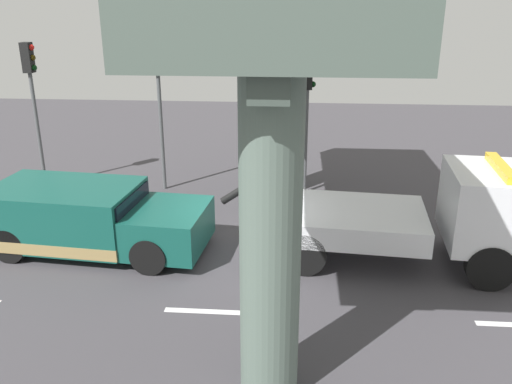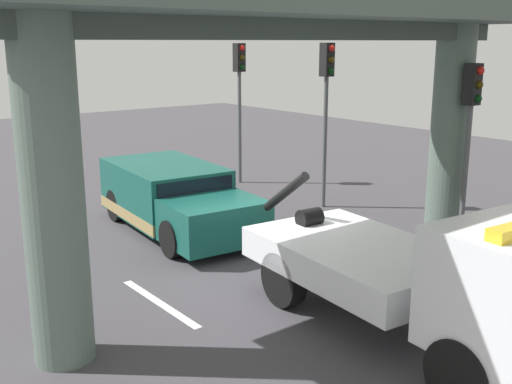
% 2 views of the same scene
% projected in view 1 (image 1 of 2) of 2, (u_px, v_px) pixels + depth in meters
% --- Properties ---
extents(ground_plane, '(60.00, 40.00, 0.10)m').
position_uv_depth(ground_plane, '(243.00, 255.00, 12.85)').
color(ground_plane, '#423F44').
extents(lane_stripe_mid, '(2.60, 0.16, 0.01)m').
position_uv_depth(lane_stripe_mid, '(230.00, 312.00, 10.42)').
color(lane_stripe_mid, silver).
rests_on(lane_stripe_mid, ground).
extents(tow_truck_white, '(7.33, 2.92, 2.46)m').
position_uv_depth(tow_truck_white, '(428.00, 214.00, 12.05)').
color(tow_truck_white, white).
rests_on(tow_truck_white, ground).
extents(towed_van_green, '(5.37, 2.63, 1.58)m').
position_uv_depth(towed_van_green, '(89.00, 219.00, 12.85)').
color(towed_van_green, '#145147').
rests_on(towed_van_green, ground).
extents(overpass_structure, '(3.60, 11.35, 6.00)m').
position_uv_depth(overpass_structure, '(283.00, 39.00, 11.05)').
color(overpass_structure, '#596B60').
rests_on(overpass_structure, ground).
extents(traffic_light_near, '(0.39, 0.32, 4.57)m').
position_uv_depth(traffic_light_near, '(32.00, 84.00, 16.39)').
color(traffic_light_near, '#515456').
rests_on(traffic_light_near, ground).
extents(traffic_light_far, '(0.39, 0.32, 4.59)m').
position_uv_depth(traffic_light_far, '(159.00, 85.00, 16.09)').
color(traffic_light_far, '#515456').
rests_on(traffic_light_far, ground).
extents(traffic_light_mid, '(0.39, 0.32, 4.16)m').
position_uv_depth(traffic_light_mid, '(308.00, 97.00, 15.86)').
color(traffic_light_mid, '#515456').
rests_on(traffic_light_mid, ground).
extents(traffic_cone_orange, '(0.57, 0.57, 0.67)m').
position_uv_depth(traffic_cone_orange, '(270.00, 217.00, 14.13)').
color(traffic_cone_orange, orange).
rests_on(traffic_cone_orange, ground).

